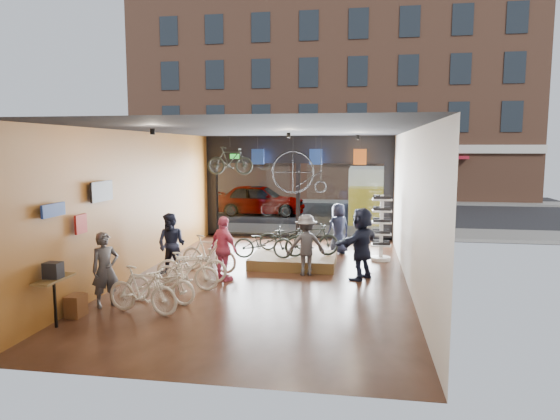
% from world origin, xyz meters
% --- Properties ---
extents(ground_plane, '(7.00, 12.00, 0.04)m').
position_xyz_m(ground_plane, '(0.00, 0.00, -0.02)').
color(ground_plane, black).
rests_on(ground_plane, ground).
extents(ceiling, '(7.00, 12.00, 0.04)m').
position_xyz_m(ceiling, '(0.00, 0.00, 3.82)').
color(ceiling, black).
rests_on(ceiling, ground).
extents(wall_left, '(0.04, 12.00, 3.80)m').
position_xyz_m(wall_left, '(-3.52, 0.00, 1.90)').
color(wall_left, brown).
rests_on(wall_left, ground).
extents(wall_right, '(0.04, 12.00, 3.80)m').
position_xyz_m(wall_right, '(3.52, 0.00, 1.90)').
color(wall_right, beige).
rests_on(wall_right, ground).
extents(wall_back, '(7.00, 0.04, 3.80)m').
position_xyz_m(wall_back, '(0.00, -6.02, 1.90)').
color(wall_back, beige).
rests_on(wall_back, ground).
extents(storefront, '(7.00, 0.26, 3.80)m').
position_xyz_m(storefront, '(0.00, 6.00, 1.90)').
color(storefront, black).
rests_on(storefront, ground).
extents(exit_sign, '(0.35, 0.06, 0.18)m').
position_xyz_m(exit_sign, '(-2.40, 5.88, 3.05)').
color(exit_sign, '#198C26').
rests_on(exit_sign, storefront).
extents(street_road, '(30.00, 18.00, 0.02)m').
position_xyz_m(street_road, '(0.00, 15.00, -0.01)').
color(street_road, black).
rests_on(street_road, ground).
extents(sidewalk_near, '(30.00, 2.40, 0.12)m').
position_xyz_m(sidewalk_near, '(0.00, 7.20, 0.06)').
color(sidewalk_near, slate).
rests_on(sidewalk_near, ground).
extents(sidewalk_far, '(30.00, 2.00, 0.12)m').
position_xyz_m(sidewalk_far, '(0.00, 19.00, 0.06)').
color(sidewalk_far, slate).
rests_on(sidewalk_far, ground).
extents(opposite_building, '(26.00, 5.00, 14.00)m').
position_xyz_m(opposite_building, '(0.00, 21.50, 7.00)').
color(opposite_building, brown).
rests_on(opposite_building, ground).
extents(street_car, '(4.59, 1.85, 1.57)m').
position_xyz_m(street_car, '(-2.72, 12.00, 0.78)').
color(street_car, gray).
rests_on(street_car, street_road).
extents(box_truck, '(2.05, 6.15, 2.42)m').
position_xyz_m(box_truck, '(2.80, 11.00, 1.21)').
color(box_truck, silver).
rests_on(box_truck, street_road).
extents(floor_bike_1, '(1.69, 0.77, 0.98)m').
position_xyz_m(floor_bike_1, '(-2.03, -3.22, 0.49)').
color(floor_bike_1, beige).
rests_on(floor_bike_1, ground_plane).
extents(floor_bike_2, '(1.74, 0.87, 0.87)m').
position_xyz_m(floor_bike_2, '(-1.94, -2.48, 0.44)').
color(floor_bike_2, beige).
rests_on(floor_bike_2, ground_plane).
extents(floor_bike_3, '(1.55, 0.51, 0.92)m').
position_xyz_m(floor_bike_3, '(-1.72, -1.47, 0.46)').
color(floor_bike_3, beige).
rests_on(floor_bike_3, ground_plane).
extents(floor_bike_4, '(1.83, 0.86, 0.92)m').
position_xyz_m(floor_bike_4, '(-1.83, -0.80, 0.46)').
color(floor_bike_4, beige).
rests_on(floor_bike_4, ground_plane).
extents(floor_bike_5, '(1.75, 0.87, 1.01)m').
position_xyz_m(floor_bike_5, '(-1.73, 0.33, 0.51)').
color(floor_bike_5, beige).
rests_on(floor_bike_5, ground_plane).
extents(display_platform, '(2.40, 1.80, 0.30)m').
position_xyz_m(display_platform, '(0.45, 1.43, 0.15)').
color(display_platform, brown).
rests_on(display_platform, ground_plane).
extents(display_bike_left, '(1.72, 0.77, 0.88)m').
position_xyz_m(display_bike_left, '(-0.33, 0.93, 0.74)').
color(display_bike_left, black).
rests_on(display_bike_left, display_platform).
extents(display_bike_mid, '(1.64, 0.99, 0.95)m').
position_xyz_m(display_bike_mid, '(0.98, 1.37, 0.78)').
color(display_bike_mid, black).
rests_on(display_bike_mid, display_platform).
extents(display_bike_right, '(1.65, 0.80, 0.83)m').
position_xyz_m(display_bike_right, '(0.11, 2.12, 0.72)').
color(display_bike_right, black).
rests_on(display_bike_right, display_platform).
extents(customer_0, '(0.68, 0.69, 1.60)m').
position_xyz_m(customer_0, '(-3.00, -2.90, 0.80)').
color(customer_0, '#3F3F44').
rests_on(customer_0, ground_plane).
extents(customer_1, '(0.90, 0.75, 1.66)m').
position_xyz_m(customer_1, '(-2.57, -0.22, 0.83)').
color(customer_1, '#161C33').
rests_on(customer_1, ground_plane).
extents(customer_2, '(1.02, 0.90, 1.65)m').
position_xyz_m(customer_2, '(-1.08, -0.47, 0.83)').
color(customer_2, '#CC4C72').
rests_on(customer_2, ground_plane).
extents(customer_3, '(1.17, 0.87, 1.62)m').
position_xyz_m(customer_3, '(0.91, 0.42, 0.81)').
color(customer_3, '#3F3F44').
rests_on(customer_3, ground_plane).
extents(customer_4, '(0.94, 0.87, 1.62)m').
position_xyz_m(customer_4, '(1.64, 3.31, 0.81)').
color(customer_4, '#161C33').
rests_on(customer_4, ground_plane).
extents(customer_5, '(1.36, 1.76, 1.86)m').
position_xyz_m(customer_5, '(2.36, 0.25, 0.93)').
color(customer_5, '#161C33').
rests_on(customer_5, ground_plane).
extents(sunglasses_rack, '(0.68, 0.60, 1.98)m').
position_xyz_m(sunglasses_rack, '(2.95, 2.53, 0.99)').
color(sunglasses_rack, white).
rests_on(sunglasses_rack, ground_plane).
extents(wall_merch, '(0.40, 2.40, 2.60)m').
position_xyz_m(wall_merch, '(-3.38, -3.50, 1.30)').
color(wall_merch, navy).
rests_on(wall_merch, wall_left).
extents(penny_farthing, '(1.81, 0.06, 1.45)m').
position_xyz_m(penny_farthing, '(0.32, 4.38, 2.50)').
color(penny_farthing, black).
rests_on(penny_farthing, ceiling).
extents(hung_bike, '(1.61, 0.55, 0.95)m').
position_xyz_m(hung_bike, '(-2.14, 4.20, 2.93)').
color(hung_bike, black).
rests_on(hung_bike, ceiling).
extents(jersey_left, '(0.45, 0.03, 0.55)m').
position_xyz_m(jersey_left, '(-1.37, 5.20, 3.05)').
color(jersey_left, '#1E3F99').
rests_on(jersey_left, ceiling).
extents(jersey_mid, '(0.45, 0.03, 0.55)m').
position_xyz_m(jersey_mid, '(0.72, 5.20, 3.05)').
color(jersey_mid, '#1E3F99').
rests_on(jersey_mid, ceiling).
extents(jersey_right, '(0.45, 0.03, 0.55)m').
position_xyz_m(jersey_right, '(2.27, 5.20, 3.05)').
color(jersey_right, '#CC5919').
rests_on(jersey_right, ceiling).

